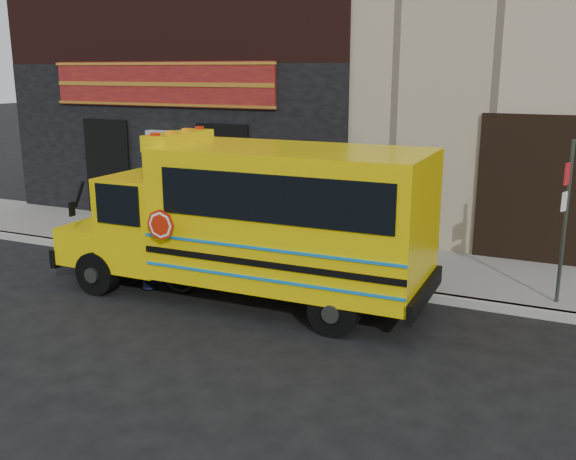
# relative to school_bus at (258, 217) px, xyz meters

# --- Properties ---
(ground) EXTENTS (120.00, 120.00, 0.00)m
(ground) POSITION_rel_school_bus_xyz_m (0.17, -1.40, -1.51)
(ground) COLOR black
(ground) RESTS_ON ground
(curb) EXTENTS (40.00, 0.20, 0.15)m
(curb) POSITION_rel_school_bus_xyz_m (0.17, 1.20, -1.43)
(curb) COLOR #9D9E98
(curb) RESTS_ON ground
(sidewalk) EXTENTS (40.00, 3.00, 0.15)m
(sidewalk) POSITION_rel_school_bus_xyz_m (0.17, 2.70, -1.43)
(sidewalk) COLOR slate
(sidewalk) RESTS_ON ground
(school_bus) EXTENTS (6.92, 2.46, 2.92)m
(school_bus) POSITION_rel_school_bus_xyz_m (0.00, 0.00, 0.00)
(school_bus) COLOR black
(school_bus) RESTS_ON ground
(sign_pole) EXTENTS (0.11, 0.25, 2.92)m
(sign_pole) POSITION_rel_school_bus_xyz_m (4.85, 1.65, 0.11)
(sign_pole) COLOR #39403A
(sign_pole) RESTS_ON ground
(bicycle) EXTENTS (1.93, 0.69, 1.14)m
(bicycle) POSITION_rel_school_bus_xyz_m (-2.03, -0.40, -0.94)
(bicycle) COLOR black
(bicycle) RESTS_ON ground
(cyclist) EXTENTS (0.61, 0.80, 1.98)m
(cyclist) POSITION_rel_school_bus_xyz_m (-2.11, -0.31, -0.52)
(cyclist) COLOR black
(cyclist) RESTS_ON ground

